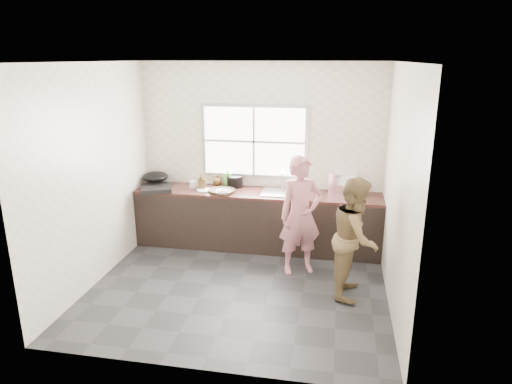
% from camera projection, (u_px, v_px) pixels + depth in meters
% --- Properties ---
extents(floor, '(3.60, 3.20, 0.01)m').
position_uv_depth(floor, '(239.00, 287.00, 5.68)').
color(floor, '#28282A').
rests_on(floor, ground).
extents(ceiling, '(3.60, 3.20, 0.01)m').
position_uv_depth(ceiling, '(236.00, 61.00, 4.91)').
color(ceiling, silver).
rests_on(ceiling, wall_back).
extents(wall_back, '(3.60, 0.01, 2.70)m').
position_uv_depth(wall_back, '(261.00, 155.00, 6.81)').
color(wall_back, beige).
rests_on(wall_back, ground).
extents(wall_left, '(0.01, 3.20, 2.70)m').
position_uv_depth(wall_left, '(95.00, 175.00, 5.61)').
color(wall_left, beige).
rests_on(wall_left, ground).
extents(wall_right, '(0.01, 3.20, 2.70)m').
position_uv_depth(wall_right, '(398.00, 190.00, 4.99)').
color(wall_right, beige).
rests_on(wall_right, ground).
extents(wall_front, '(3.60, 0.01, 2.70)m').
position_uv_depth(wall_front, '(195.00, 232.00, 3.79)').
color(wall_front, beige).
rests_on(wall_front, ground).
extents(cabinet, '(3.60, 0.62, 0.82)m').
position_uv_depth(cabinet, '(257.00, 221.00, 6.78)').
color(cabinet, black).
rests_on(cabinet, floor).
extents(countertop, '(3.60, 0.64, 0.04)m').
position_uv_depth(countertop, '(257.00, 193.00, 6.66)').
color(countertop, '#341A15').
rests_on(countertop, cabinet).
extents(sink, '(0.55, 0.45, 0.02)m').
position_uv_depth(sink, '(281.00, 193.00, 6.59)').
color(sink, silver).
rests_on(sink, countertop).
extents(faucet, '(0.02, 0.02, 0.30)m').
position_uv_depth(faucet, '(283.00, 180.00, 6.74)').
color(faucet, silver).
rests_on(faucet, countertop).
extents(window_frame, '(1.60, 0.05, 1.10)m').
position_uv_depth(window_frame, '(254.00, 141.00, 6.76)').
color(window_frame, '#9EA0A5').
rests_on(window_frame, wall_back).
extents(window_glazing, '(1.50, 0.01, 1.00)m').
position_uv_depth(window_glazing, '(254.00, 142.00, 6.74)').
color(window_glazing, white).
rests_on(window_glazing, window_frame).
extents(woman, '(0.63, 0.54, 1.46)m').
position_uv_depth(woman, '(301.00, 219.00, 5.91)').
color(woman, '#C1747D').
rests_on(woman, floor).
extents(person_side, '(0.63, 0.77, 1.45)m').
position_uv_depth(person_side, '(355.00, 237.00, 5.33)').
color(person_side, brown).
rests_on(person_side, floor).
extents(cutting_board, '(0.44, 0.44, 0.04)m').
position_uv_depth(cutting_board, '(222.00, 191.00, 6.64)').
color(cutting_board, black).
rests_on(cutting_board, countertop).
extents(cleaver, '(0.22, 0.16, 0.01)m').
position_uv_depth(cleaver, '(226.00, 189.00, 6.63)').
color(cleaver, silver).
rests_on(cleaver, cutting_board).
extents(bowl_mince, '(0.27, 0.27, 0.06)m').
position_uv_depth(bowl_mince, '(223.00, 192.00, 6.53)').
color(bowl_mince, white).
rests_on(bowl_mince, countertop).
extents(bowl_crabs, '(0.22, 0.22, 0.06)m').
position_uv_depth(bowl_crabs, '(297.00, 196.00, 6.34)').
color(bowl_crabs, white).
rests_on(bowl_crabs, countertop).
extents(bowl_held, '(0.20, 0.20, 0.05)m').
position_uv_depth(bowl_held, '(296.00, 196.00, 6.35)').
color(bowl_held, white).
rests_on(bowl_held, countertop).
extents(black_pot, '(0.28, 0.28, 0.17)m').
position_uv_depth(black_pot, '(235.00, 181.00, 6.90)').
color(black_pot, black).
rests_on(black_pot, countertop).
extents(plate_food, '(0.24, 0.24, 0.02)m').
position_uv_depth(plate_food, '(204.00, 190.00, 6.71)').
color(plate_food, silver).
rests_on(plate_food, countertop).
extents(bottle_green, '(0.13, 0.13, 0.29)m').
position_uv_depth(bottle_green, '(228.00, 177.00, 6.92)').
color(bottle_green, '#4C9330').
rests_on(bottle_green, countertop).
extents(bottle_brown_tall, '(0.12, 0.12, 0.21)m').
position_uv_depth(bottle_brown_tall, '(201.00, 182.00, 6.78)').
color(bottle_brown_tall, '#412E10').
rests_on(bottle_brown_tall, countertop).
extents(bottle_brown_short, '(0.14, 0.14, 0.15)m').
position_uv_depth(bottle_brown_short, '(217.00, 181.00, 6.96)').
color(bottle_brown_short, '#453011').
rests_on(bottle_brown_short, countertop).
extents(glass_jar, '(0.08, 0.08, 0.11)m').
position_uv_depth(glass_jar, '(192.00, 185.00, 6.81)').
color(glass_jar, silver).
rests_on(glass_jar, countertop).
extents(burner, '(0.56, 0.56, 0.06)m').
position_uv_depth(burner, '(156.00, 188.00, 6.72)').
color(burner, black).
rests_on(burner, countertop).
extents(wok, '(0.40, 0.40, 0.15)m').
position_uv_depth(wok, '(155.00, 177.00, 6.96)').
color(wok, black).
rests_on(wok, burner).
extents(dish_rack, '(0.42, 0.33, 0.28)m').
position_uv_depth(dish_rack, '(343.00, 182.00, 6.62)').
color(dish_rack, white).
rests_on(dish_rack, countertop).
extents(pot_lid_left, '(0.36, 0.36, 0.01)m').
position_uv_depth(pot_lid_left, '(159.00, 190.00, 6.70)').
color(pot_lid_left, '#B8BBBF').
rests_on(pot_lid_left, countertop).
extents(pot_lid_right, '(0.35, 0.35, 0.01)m').
position_uv_depth(pot_lid_right, '(199.00, 184.00, 7.04)').
color(pot_lid_right, silver).
rests_on(pot_lid_right, countertop).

